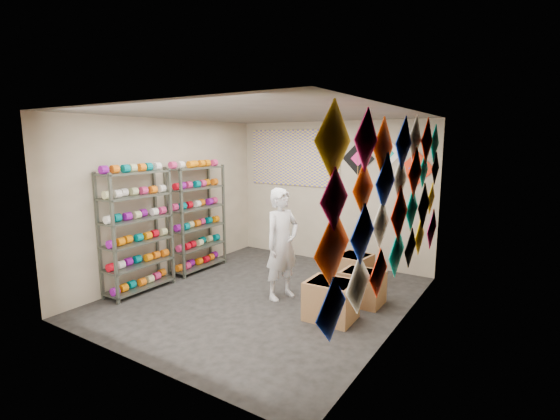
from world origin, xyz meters
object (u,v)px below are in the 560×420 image
Objects in this scene: shopkeeper at (282,244)px; carton_a at (331,300)px; shelf_rack_back at (197,218)px; shelf_rack_front at (137,232)px; carton_b at (362,287)px; carton_c at (353,269)px.

shopkeeper is 1.14m from carton_a.
shopkeeper is (2.03, -0.32, -0.12)m from shelf_rack_back.
shelf_rack_front is 3.50m from carton_b.
shelf_rack_back is 3.27× the size of carton_b.
shelf_rack_back is at bearing 166.72° from carton_a.
carton_a is 0.75m from carton_b.
carton_b is at bearing -52.17° from carton_c.
shopkeeper is 1.46m from carton_c.
shelf_rack_back is 2.90m from carton_c.
shopkeeper is at bearing 161.45° from carton_a.
carton_c is (-0.29, 1.44, -0.02)m from carton_a.
carton_a reaches higher than carton_b.
carton_a is 1.07× the size of carton_b.
shelf_rack_front is 3.13m from carton_a.
shopkeeper reaches higher than carton_c.
carton_a is 1.47m from carton_c.
shelf_rack_back is at bearing -156.19° from carton_c.
carton_a is (2.97, 0.69, -0.69)m from shelf_rack_front.
shelf_rack_front is 3.51m from carton_c.
shopkeeper is 3.00× the size of carton_c.
shelf_rack_front is at bearing -90.00° from shelf_rack_back.
shelf_rack_front is at bearing -168.63° from carton_a.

